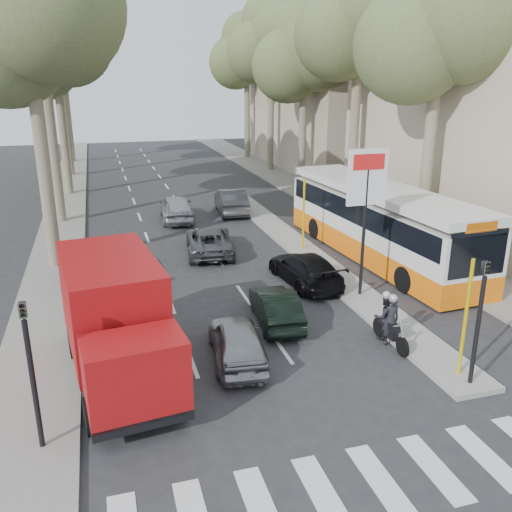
# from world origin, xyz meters

# --- Properties ---
(ground) EXTENTS (120.00, 120.00, 0.00)m
(ground) POSITION_xyz_m (0.00, 0.00, 0.00)
(ground) COLOR #28282B
(ground) RESTS_ON ground
(sidewalk_right) EXTENTS (3.20, 70.00, 0.12)m
(sidewalk_right) POSITION_xyz_m (8.60, 25.00, 0.06)
(sidewalk_right) COLOR gray
(sidewalk_right) RESTS_ON ground
(median_left) EXTENTS (2.40, 64.00, 0.12)m
(median_left) POSITION_xyz_m (-8.00, 28.00, 0.06)
(median_left) COLOR gray
(median_left) RESTS_ON ground
(traffic_island) EXTENTS (1.50, 26.00, 0.16)m
(traffic_island) POSITION_xyz_m (3.25, 11.00, 0.08)
(traffic_island) COLOR gray
(traffic_island) RESTS_ON ground
(building_far) EXTENTS (11.00, 20.00, 16.00)m
(building_far) POSITION_xyz_m (15.50, 34.00, 8.00)
(building_far) COLOR #B7A88E
(building_far) RESTS_ON ground
(billboard) EXTENTS (1.50, 12.10, 5.60)m
(billboard) POSITION_xyz_m (3.25, 5.00, 3.70)
(billboard) COLOR yellow
(billboard) RESTS_ON ground
(traffic_light_island) EXTENTS (0.16, 0.41, 3.60)m
(traffic_light_island) POSITION_xyz_m (3.25, -1.50, 2.49)
(traffic_light_island) COLOR black
(traffic_light_island) RESTS_ON ground
(traffic_light_left) EXTENTS (0.16, 0.41, 3.60)m
(traffic_light_left) POSITION_xyz_m (-7.60, -1.00, 2.49)
(traffic_light_left) COLOR black
(traffic_light_left) RESTS_ON ground
(tree_l_a) EXTENTS (7.40, 7.20, 14.10)m
(tree_l_a) POSITION_xyz_m (-7.87, 12.11, 10.38)
(tree_l_a) COLOR #6B604C
(tree_l_a) RESTS_ON ground
(tree_l_b) EXTENTS (7.40, 7.20, 14.88)m
(tree_l_b) POSITION_xyz_m (-7.97, 20.11, 11.07)
(tree_l_b) COLOR #6B604C
(tree_l_b) RESTS_ON ground
(tree_l_c) EXTENTS (7.40, 7.20, 13.71)m
(tree_l_c) POSITION_xyz_m (-7.77, 28.11, 10.04)
(tree_l_c) COLOR #6B604C
(tree_l_c) RESTS_ON ground
(tree_l_d) EXTENTS (7.40, 7.20, 15.66)m
(tree_l_d) POSITION_xyz_m (-7.87, 36.11, 11.76)
(tree_l_d) COLOR #6B604C
(tree_l_d) RESTS_ON ground
(tree_l_e) EXTENTS (7.40, 7.20, 14.49)m
(tree_l_e) POSITION_xyz_m (-7.97, 44.11, 10.73)
(tree_l_e) COLOR #6B604C
(tree_l_e) RESTS_ON ground
(tree_r_a) EXTENTS (7.40, 7.20, 14.10)m
(tree_r_a) POSITION_xyz_m (9.13, 10.11, 10.38)
(tree_r_a) COLOR #6B604C
(tree_r_a) RESTS_ON ground
(tree_r_b) EXTENTS (7.40, 7.20, 15.27)m
(tree_r_b) POSITION_xyz_m (9.23, 18.11, 11.42)
(tree_r_b) COLOR #6B604C
(tree_r_b) RESTS_ON ground
(tree_r_c) EXTENTS (7.40, 7.20, 13.32)m
(tree_r_c) POSITION_xyz_m (9.03, 26.11, 9.69)
(tree_r_c) COLOR #6B604C
(tree_r_c) RESTS_ON ground
(tree_r_d) EXTENTS (7.40, 7.20, 14.88)m
(tree_r_d) POSITION_xyz_m (9.13, 34.11, 11.07)
(tree_r_d) COLOR #6B604C
(tree_r_d) RESTS_ON ground
(tree_r_e) EXTENTS (7.40, 7.20, 14.10)m
(tree_r_e) POSITION_xyz_m (9.23, 42.11, 10.38)
(tree_r_e) COLOR #6B604C
(tree_r_e) RESTS_ON ground
(silver_hatchback) EXTENTS (1.89, 3.82, 1.25)m
(silver_hatchback) POSITION_xyz_m (-2.38, 1.71, 0.63)
(silver_hatchback) COLOR #96989E
(silver_hatchback) RESTS_ON ground
(dark_hatchback) EXTENTS (1.59, 3.68, 1.18)m
(dark_hatchback) POSITION_xyz_m (-0.50, 3.84, 0.59)
(dark_hatchback) COLOR black
(dark_hatchback) RESTS_ON ground
(queue_car_a) EXTENTS (2.62, 4.72, 1.25)m
(queue_car_a) POSITION_xyz_m (-1.10, 11.97, 0.62)
(queue_car_a) COLOR #4E5056
(queue_car_a) RESTS_ON ground
(queue_car_b) EXTENTS (2.11, 4.47, 1.26)m
(queue_car_b) POSITION_xyz_m (1.80, 7.00, 0.63)
(queue_car_b) COLOR black
(queue_car_b) RESTS_ON ground
(queue_car_c) EXTENTS (2.04, 4.53, 1.51)m
(queue_car_c) POSITION_xyz_m (-1.68, 18.48, 0.76)
(queue_car_c) COLOR #A6A8AE
(queue_car_c) RESTS_ON ground
(queue_car_d) EXTENTS (1.99, 4.68, 1.50)m
(queue_car_d) POSITION_xyz_m (1.80, 19.43, 0.75)
(queue_car_d) COLOR #4A4B52
(queue_car_d) RESTS_ON ground
(queue_car_e) EXTENTS (2.19, 5.18, 1.49)m
(queue_car_e) POSITION_xyz_m (-6.28, 10.09, 0.74)
(queue_car_e) COLOR black
(queue_car_e) RESTS_ON ground
(red_truck) EXTENTS (3.04, 6.46, 3.32)m
(red_truck) POSITION_xyz_m (-5.75, 1.72, 1.76)
(red_truck) COLOR black
(red_truck) RESTS_ON ground
(city_bus) EXTENTS (3.56, 12.86, 3.35)m
(city_bus) POSITION_xyz_m (6.20, 9.19, 1.76)
(city_bus) COLOR orange
(city_bus) RESTS_ON ground
(motorcycle) EXTENTS (0.73, 2.02, 1.72)m
(motorcycle) POSITION_xyz_m (2.40, 1.47, 0.78)
(motorcycle) COLOR black
(motorcycle) RESTS_ON ground
(pedestrian_near) EXTENTS (0.80, 1.23, 1.93)m
(pedestrian_near) POSITION_xyz_m (9.44, 8.90, 1.08)
(pedestrian_near) COLOR #483652
(pedestrian_near) RESTS_ON sidewalk_right
(pedestrian_far) EXTENTS (1.33, 0.80, 1.92)m
(pedestrian_far) POSITION_xyz_m (9.62, 11.55, 1.08)
(pedestrian_far) COLOR #64564B
(pedestrian_far) RESTS_ON sidewalk_right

